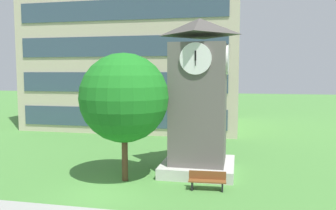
# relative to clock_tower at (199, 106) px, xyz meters

# --- Properties ---
(ground_plane) EXTENTS (160.00, 160.00, 0.00)m
(ground_plane) POSITION_rel_clock_tower_xyz_m (-3.95, -4.18, -3.79)
(ground_plane) COLOR #4C893D
(office_building) EXTENTS (21.00, 13.65, 22.40)m
(office_building) POSITION_rel_clock_tower_xyz_m (-8.36, 17.00, 7.41)
(office_building) COLOR beige
(office_building) RESTS_ON ground
(clock_tower) EXTENTS (4.02, 4.02, 8.63)m
(clock_tower) POSITION_rel_clock_tower_xyz_m (0.00, 0.00, 0.00)
(clock_tower) COLOR #605B56
(clock_tower) RESTS_ON ground
(park_bench) EXTENTS (1.83, 0.60, 0.88)m
(park_bench) POSITION_rel_clock_tower_xyz_m (0.78, -2.87, -3.33)
(park_bench) COLOR brown
(park_bench) RESTS_ON ground
(tree_streetside) EXTENTS (4.60, 4.60, 6.67)m
(tree_streetside) POSITION_rel_clock_tower_xyz_m (-3.58, -2.34, 0.56)
(tree_streetside) COLOR #513823
(tree_streetside) RESTS_ON ground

